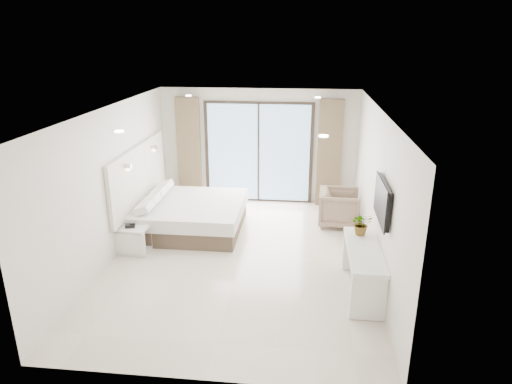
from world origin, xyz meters
TOP-DOWN VIEW (x-y plane):
  - ground at (0.00, 0.00)m, footprint 6.20×6.20m
  - room_shell at (-0.20, 0.86)m, footprint 4.62×6.22m
  - bed at (-1.24, 1.20)m, footprint 2.14×2.04m
  - nightstand at (-2.02, 0.07)m, footprint 0.58×0.49m
  - phone at (-2.06, 0.04)m, footprint 0.20×0.17m
  - console_desk at (2.04, -0.93)m, footprint 0.51×1.63m
  - plant at (2.04, -0.41)m, footprint 0.40×0.43m
  - armchair at (1.85, 1.78)m, footprint 0.81×0.86m

SIDE VIEW (x-z plane):
  - ground at x=0.00m, z-range 0.00..0.00m
  - nightstand at x=-2.02m, z-range 0.00..0.50m
  - bed at x=-1.24m, z-range -0.05..0.68m
  - armchair at x=1.85m, z-range 0.00..0.84m
  - phone at x=-2.06m, z-range 0.51..0.56m
  - console_desk at x=2.04m, z-range 0.18..0.95m
  - plant at x=2.04m, z-range 0.77..1.06m
  - room_shell at x=-0.20m, z-range 0.22..2.94m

